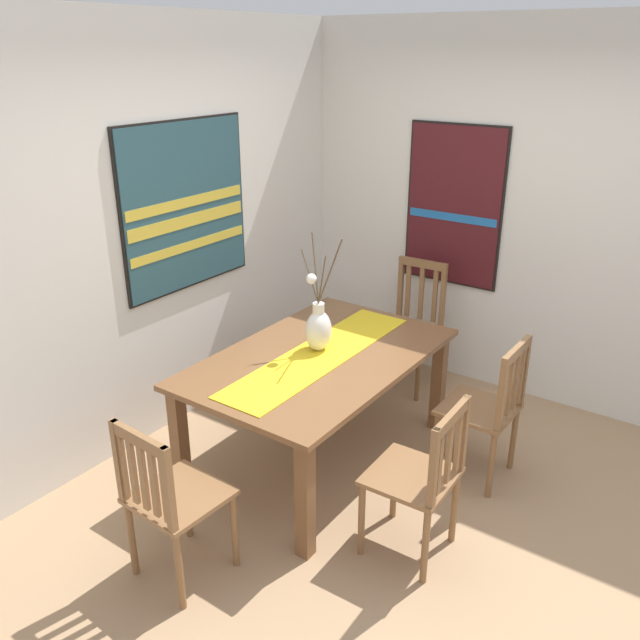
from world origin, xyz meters
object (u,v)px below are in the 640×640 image
Objects in this scene: centerpiece_vase at (318,328)px; chair_3 at (421,477)px; painting_on_back_wall at (185,206)px; chair_0 at (488,407)px; dining_table at (320,369)px; chair_2 at (169,497)px; painting_on_side_wall at (454,206)px; chair_1 at (412,324)px.

centerpiece_vase is 1.15m from chair_3.
chair_3 is (-0.47, -0.97, -0.42)m from centerpiece_vase.
painting_on_back_wall reaches higher than centerpiece_vase.
chair_0 is 2.32m from painting_on_back_wall.
chair_3 is (-0.41, -0.92, -0.17)m from dining_table.
painting_on_side_wall reaches higher than chair_2.
chair_1 reaches higher than chair_3.
centerpiece_vase reaches higher than chair_2.
dining_table is 1.04m from chair_0.
painting_on_side_wall is at bearing -37.40° from painting_on_back_wall.
chair_0 is (0.36, -0.99, -0.40)m from centerpiece_vase.
dining_table is 1.84× the size of chair_0.
chair_2 is 2.00m from painting_on_back_wall.
painting_on_side_wall is (1.61, -0.10, 0.74)m from dining_table.
painting_on_back_wall is at bearing 77.68° from chair_3.
painting_on_side_wall reaches higher than chair_0.
dining_table is at bearing 176.29° from painting_on_side_wall.
chair_2 is (-1.27, -0.02, -0.15)m from dining_table.
painting_on_back_wall is (-0.39, 2.04, 1.02)m from chair_0.
chair_2 reaches higher than dining_table.
painting_on_back_wall reaches higher than chair_3.
chair_1 is 1.93m from painting_on_back_wall.
dining_table is 1.02m from chair_3.
painting_on_side_wall is at bearing 35.20° from chair_0.
painting_on_back_wall is (1.30, 1.12, 1.02)m from chair_2.
chair_1 is at bearing 0.71° from chair_2.
chair_1 is 0.95m from painting_on_side_wall.
chair_2 is 1.25m from chair_3.
dining_table is at bearing 65.73° from chair_3.
chair_1 is (1.21, -0.03, -0.39)m from centerpiece_vase.
chair_2 is at bearing -139.30° from painting_on_back_wall.
chair_2 is 0.82× the size of painting_on_back_wall.
chair_2 is at bearing -179.29° from chair_1.
painting_on_side_wall reaches higher than chair_1.
chair_1 is at bearing 0.74° from dining_table.
chair_2 reaches higher than chair_3.
dining_table is 2.25× the size of centerpiece_vase.
chair_0 is 1.03× the size of chair_3.
chair_2 is 0.75× the size of painting_on_side_wall.
dining_table is 1.91× the size of chair_3.
centerpiece_vase is at bearing -88.43° from painting_on_back_wall.
painting_on_back_wall is at bearing 142.60° from painting_on_side_wall.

